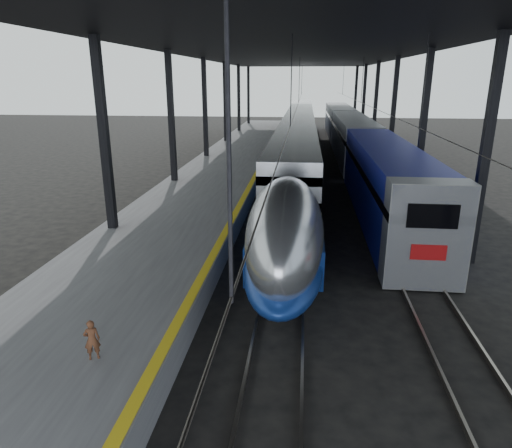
# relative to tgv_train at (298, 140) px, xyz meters

# --- Properties ---
(ground) EXTENTS (160.00, 160.00, 0.00)m
(ground) POSITION_rel_tgv_train_xyz_m (-2.00, -29.43, -1.90)
(ground) COLOR black
(ground) RESTS_ON ground
(platform) EXTENTS (6.00, 80.00, 1.00)m
(platform) POSITION_rel_tgv_train_xyz_m (-5.50, -9.43, -1.40)
(platform) COLOR #4C4C4F
(platform) RESTS_ON ground
(yellow_strip) EXTENTS (0.30, 80.00, 0.01)m
(yellow_strip) POSITION_rel_tgv_train_xyz_m (-2.70, -9.43, -0.90)
(yellow_strip) COLOR gold
(yellow_strip) RESTS_ON platform
(rails) EXTENTS (6.52, 80.00, 0.16)m
(rails) POSITION_rel_tgv_train_xyz_m (2.50, -9.43, -1.82)
(rails) COLOR slate
(rails) RESTS_ON ground
(canopy) EXTENTS (18.00, 75.00, 9.47)m
(canopy) POSITION_rel_tgv_train_xyz_m (-0.10, -9.43, 7.21)
(canopy) COLOR black
(canopy) RESTS_ON ground
(tgv_train) EXTENTS (2.84, 65.20, 4.07)m
(tgv_train) POSITION_rel_tgv_train_xyz_m (0.00, 0.00, 0.00)
(tgv_train) COLOR #A9ACB0
(tgv_train) RESTS_ON ground
(second_train) EXTENTS (2.88, 56.05, 3.97)m
(second_train) POSITION_rel_tgv_train_xyz_m (5.00, -0.34, 0.11)
(second_train) COLOR navy
(second_train) RESTS_ON ground
(child) EXTENTS (0.44, 0.37, 1.02)m
(child) POSITION_rel_tgv_train_xyz_m (-4.21, -34.13, -0.39)
(child) COLOR #522E1B
(child) RESTS_ON platform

